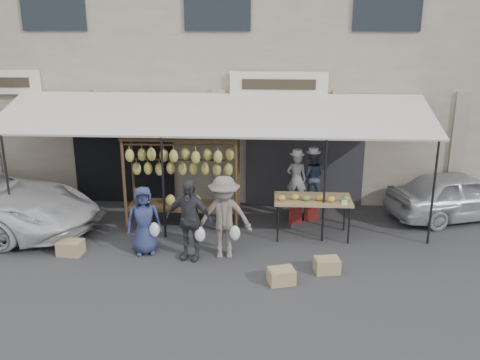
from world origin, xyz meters
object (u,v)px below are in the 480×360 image
at_px(vendor_left, 296,179).
at_px(customer_left, 144,220).
at_px(banana_rack, 182,164).
at_px(customer_right, 224,217).
at_px(customer_mid, 189,220).
at_px(vendor_right, 312,176).
at_px(crate_far, 71,248).
at_px(crate_near_a, 281,276).
at_px(produce_table, 313,200).
at_px(crate_near_b, 327,265).
at_px(sedan, 459,195).

bearing_deg(vendor_left, customer_left, 31.81).
relative_size(banana_rack, customer_right, 1.50).
height_order(vendor_left, customer_mid, vendor_left).
xyz_separation_m(vendor_left, vendor_right, (0.39, 0.23, 0.01)).
bearing_deg(crate_far, customer_mid, -0.43).
distance_m(customer_right, crate_near_a, 1.74).
height_order(produce_table, crate_far, produce_table).
distance_m(crate_near_a, crate_far, 4.48).
height_order(customer_left, crate_near_b, customer_left).
bearing_deg(crate_near_a, vendor_left, 83.07).
bearing_deg(customer_left, customer_right, -17.71).
bearing_deg(produce_table, crate_near_b, -83.89).
bearing_deg(crate_near_b, produce_table, 96.11).
xyz_separation_m(customer_left, sedan, (7.17, 2.44, -0.14)).
bearing_deg(vendor_right, customer_mid, 48.90).
bearing_deg(sedan, customer_right, 96.84).
xyz_separation_m(banana_rack, crate_near_b, (3.14, -2.01, -1.43)).
relative_size(customer_mid, customer_right, 0.97).
bearing_deg(vendor_right, produce_table, 94.28).
distance_m(customer_left, customer_mid, 1.00).
height_order(vendor_left, sedan, vendor_left).
height_order(banana_rack, crate_far, banana_rack).
distance_m(customer_right, sedan, 6.05).
bearing_deg(customer_mid, produce_table, 38.39).
bearing_deg(vendor_left, customer_mid, 44.18).
distance_m(customer_mid, crate_far, 2.61).
distance_m(produce_table, customer_mid, 2.86).
bearing_deg(banana_rack, vendor_right, 14.62).
bearing_deg(customer_mid, crate_near_b, 2.96).
distance_m(vendor_right, customer_right, 2.95).
relative_size(produce_table, crate_near_a, 3.58).
distance_m(crate_near_b, sedan, 4.65).
bearing_deg(customer_right, crate_near_a, -47.98).
distance_m(vendor_left, sedan, 4.03).
relative_size(banana_rack, customer_left, 1.78).
bearing_deg(customer_right, crate_near_b, -20.88).
distance_m(banana_rack, produce_table, 3.05).
relative_size(crate_near_a, sedan, 0.14).
bearing_deg(customer_left, vendor_right, 15.61).
bearing_deg(sedan, crate_near_b, 114.14).
height_order(vendor_right, customer_left, vendor_right).
relative_size(banana_rack, vendor_right, 2.09).
relative_size(customer_mid, crate_far, 3.41).
height_order(vendor_right, crate_near_b, vendor_right).
xyz_separation_m(banana_rack, produce_table, (2.95, -0.30, -0.70)).
bearing_deg(crate_near_a, produce_table, 72.20).
xyz_separation_m(banana_rack, customer_mid, (0.38, -1.55, -0.73)).
relative_size(vendor_left, vendor_right, 1.03).
bearing_deg(customer_mid, vendor_right, 54.16).
xyz_separation_m(banana_rack, customer_right, (1.08, -1.44, -0.71)).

